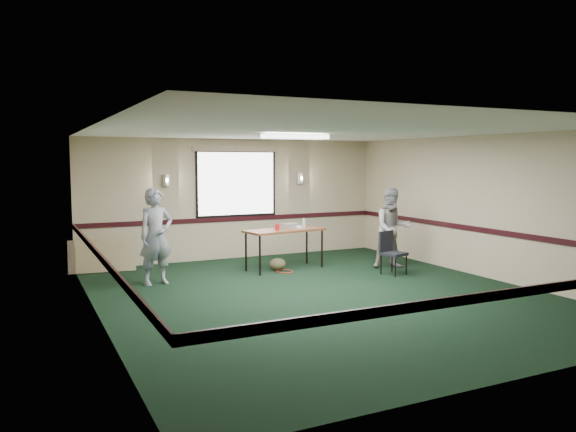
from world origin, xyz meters
name	(u,v)px	position (x,y,z in m)	size (l,w,h in m)	color
ground	(322,295)	(0.00, 0.00, 0.00)	(8.00, 8.00, 0.00)	black
room_shell	(270,193)	(0.00, 2.12, 1.58)	(8.00, 8.02, 8.00)	#BFB08A
folding_table	(285,232)	(0.40, 2.29, 0.77)	(1.74, 0.91, 0.83)	#533217
projector	(289,226)	(0.56, 2.40, 0.88)	(0.29, 0.24, 0.10)	#929199
game_console	(296,227)	(0.73, 2.40, 0.85)	(0.18, 0.14, 0.04)	white
red_cup	(277,227)	(0.18, 2.16, 0.89)	(0.09, 0.09, 0.13)	red
water_bottle	(304,223)	(0.86, 2.32, 0.92)	(0.06, 0.06, 0.19)	#92D0EF
duffel_bag	(278,264)	(0.22, 2.25, 0.12)	(0.35, 0.26, 0.25)	#474229
cable_coil	(285,271)	(0.28, 2.04, 0.01)	(0.34, 0.34, 0.02)	red
folded_table	(102,256)	(-3.00, 3.60, 0.33)	(1.28, 0.05, 0.66)	#9E8262
conference_chair	(390,249)	(2.06, 0.95, 0.49)	(0.51, 0.52, 0.84)	black
person_left	(156,237)	(-2.27, 2.01, 0.86)	(0.63, 0.41, 1.73)	#3D5887
person_right	(392,228)	(2.49, 1.48, 0.83)	(0.80, 0.63, 1.65)	#7085AE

